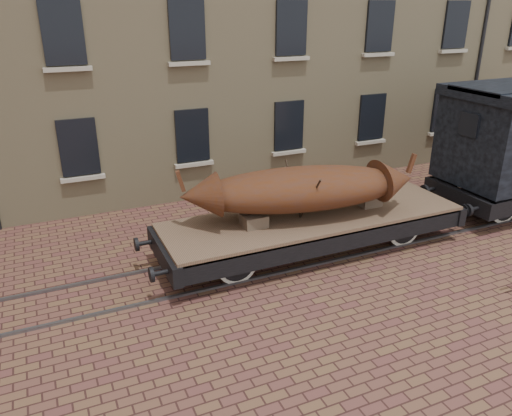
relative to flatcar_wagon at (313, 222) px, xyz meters
name	(u,v)px	position (x,y,z in m)	size (l,w,h in m)	color
ground	(338,246)	(0.82, 0.00, -0.85)	(90.00, 90.00, 0.00)	brown
rail_track	(338,245)	(0.82, 0.00, -0.82)	(30.00, 1.52, 0.06)	#59595E
flatcar_wagon	(313,222)	(0.00, 0.00, 0.00)	(8.98, 2.44, 1.36)	brown
iron_boat	(301,189)	(-0.39, 0.00, 1.00)	(6.16, 2.63, 1.50)	#4E240C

